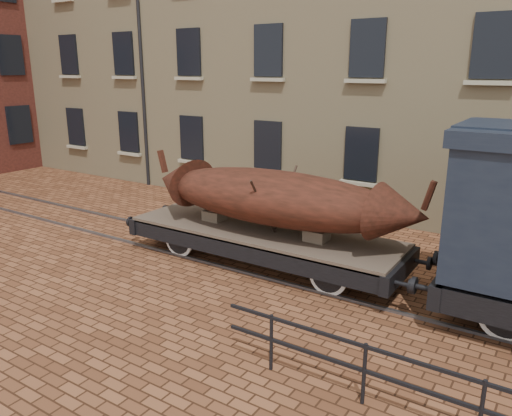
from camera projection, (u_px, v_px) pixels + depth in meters
The scene contains 5 objects.
ground at pixel (249, 261), 12.94m from camera, with size 90.00×90.00×0.00m, color #542E1A.
warehouse_cream at pixel (477, 4), 17.53m from camera, with size 40.00×10.19×14.00m.
rail_track at pixel (249, 260), 12.94m from camera, with size 30.00×1.52×0.06m.
flatcar_wagon at pixel (262, 237), 12.52m from camera, with size 7.96×2.16×1.20m.
iron_boat at pixel (275, 197), 12.04m from camera, with size 7.44×2.17×1.74m.
Camera 1 is at (6.75, -10.02, 4.84)m, focal length 35.00 mm.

